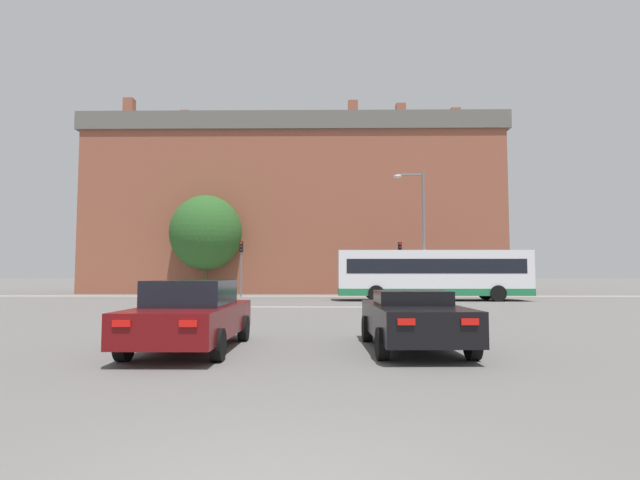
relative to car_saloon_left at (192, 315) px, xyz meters
The scene contains 11 objects.
stop_line_strip 14.78m from the car_saloon_left, 80.12° to the left, with size 9.64×0.30×0.01m, color silver.
far_pavement 27.20m from the car_saloon_left, 84.66° to the left, with size 70.71×2.50×0.01m, color gray.
brick_civic_building 37.22m from the car_saloon_left, 89.87° to the left, with size 37.46×11.86×17.90m.
car_saloon_left is the anchor object (origin of this frame).
car_roadster_right 4.95m from the car_saloon_left, ahead, with size 2.09×4.48×1.31m.
bus_crossing_lead 23.09m from the car_saloon_left, 64.81° to the left, with size 12.09×2.64×3.18m.
traffic_light_far_left 26.61m from the car_saloon_left, 97.37° to the left, with size 0.26×0.31×4.15m.
traffic_light_far_right 27.44m from the car_saloon_left, 71.88° to the left, with size 0.26×0.31×4.07m.
street_lamp_junction 22.29m from the car_saloon_left, 66.20° to the left, with size 1.93×0.36×8.11m.
pedestrian_waiting 28.97m from the car_saloon_left, 67.55° to the left, with size 0.42×0.45×1.59m.
tree_by_building 30.90m from the car_saloon_left, 103.12° to the left, with size 5.91×5.91×8.21m.
Camera 1 is at (0.46, -3.60, 1.68)m, focal length 28.00 mm.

